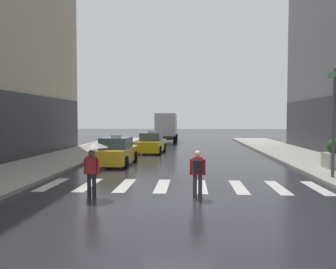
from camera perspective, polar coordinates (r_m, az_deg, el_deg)
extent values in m
plane|color=#26262B|center=(10.82, 1.83, -11.99)|extent=(160.00, 160.00, 0.00)
cube|color=silver|center=(14.89, -19.20, -8.05)|extent=(0.50, 2.80, 0.01)
cube|color=silver|center=(14.37, -13.47, -8.37)|extent=(0.50, 2.80, 0.01)
cube|color=silver|center=(13.99, -7.36, -8.61)|extent=(0.50, 2.80, 0.01)
cube|color=silver|center=(13.78, -0.98, -8.77)|extent=(0.50, 2.80, 0.01)
cube|color=silver|center=(13.74, 5.53, -8.81)|extent=(0.50, 2.80, 0.01)
cube|color=silver|center=(13.87, 11.99, -8.75)|extent=(0.50, 2.80, 0.01)
cube|color=silver|center=(14.17, 18.24, -8.58)|extent=(0.50, 2.80, 0.01)
cube|color=silver|center=(14.63, 24.17, -8.33)|extent=(0.50, 2.80, 0.01)
cylinder|color=#47474C|center=(16.46, 26.48, 1.75)|extent=(0.14, 0.14, 4.80)
cube|color=#196638|center=(16.73, 26.23, 9.14)|extent=(0.04, 0.84, 0.24)
cube|color=gold|center=(20.41, -8.77, -3.47)|extent=(1.92, 4.55, 0.84)
cube|color=#384C5B|center=(20.24, -8.85, -1.41)|extent=(1.66, 2.14, 0.64)
cube|color=silver|center=(20.22, -8.86, -0.26)|extent=(0.61, 0.26, 0.18)
cylinder|color=black|center=(21.95, -10.07, -3.65)|extent=(0.24, 0.67, 0.66)
cylinder|color=black|center=(21.56, -5.67, -3.74)|extent=(0.24, 0.67, 0.66)
cylinder|color=black|center=(19.38, -12.21, -4.51)|extent=(0.24, 0.67, 0.66)
cylinder|color=black|center=(18.93, -7.25, -4.64)|extent=(0.24, 0.67, 0.66)
cube|color=#F2EAB2|center=(22.75, -8.91, -2.73)|extent=(0.20, 0.05, 0.14)
cube|color=#F2EAB2|center=(22.47, -5.79, -2.78)|extent=(0.20, 0.05, 0.14)
cube|color=yellow|center=(27.20, -2.80, -1.90)|extent=(2.04, 4.59, 0.84)
cube|color=#384C5B|center=(27.06, -2.84, -0.36)|extent=(1.71, 2.18, 0.64)
cube|color=silver|center=(27.04, -2.84, 0.51)|extent=(0.61, 0.27, 0.18)
cylinder|color=black|center=(28.70, -4.03, -2.13)|extent=(0.26, 0.67, 0.66)
cylinder|color=black|center=(28.43, -0.64, -2.17)|extent=(0.26, 0.67, 0.66)
cylinder|color=black|center=(26.06, -5.16, -2.62)|extent=(0.26, 0.67, 0.66)
cylinder|color=black|center=(25.76, -1.43, -2.67)|extent=(0.26, 0.67, 0.66)
cube|color=#F2EAB2|center=(29.54, -3.27, -1.46)|extent=(0.20, 0.05, 0.14)
cube|color=#F2EAB2|center=(29.34, -0.84, -1.48)|extent=(0.20, 0.05, 0.14)
cube|color=#2D2D2D|center=(39.25, -0.22, -0.35)|extent=(1.81, 6.60, 0.40)
cube|color=silver|center=(42.49, 0.10, 1.57)|extent=(2.10, 1.80, 2.10)
cube|color=#384C5B|center=(43.41, 0.18, 2.08)|extent=(1.89, 0.04, 0.95)
cube|color=silver|center=(38.30, -0.31, 1.74)|extent=(2.21, 4.80, 2.50)
cylinder|color=black|center=(42.43, -1.26, -0.39)|extent=(0.28, 0.90, 0.90)
cylinder|color=black|center=(42.29, 1.44, -0.40)|extent=(0.28, 0.90, 0.90)
cylinder|color=black|center=(37.91, -1.88, -0.76)|extent=(0.28, 0.90, 0.90)
cylinder|color=black|center=(37.77, 1.14, -0.78)|extent=(0.28, 0.90, 0.90)
cylinder|color=black|center=(12.20, -13.33, -8.40)|extent=(0.14, 0.14, 0.82)
cylinder|color=black|center=(12.15, -12.51, -8.43)|extent=(0.14, 0.14, 0.82)
cube|color=maroon|center=(12.06, -12.96, -5.10)|extent=(0.36, 0.24, 0.60)
sphere|color=brown|center=(12.01, -12.98, -3.12)|extent=(0.22, 0.22, 0.22)
cylinder|color=maroon|center=(12.14, -14.00, -5.30)|extent=(0.09, 0.09, 0.55)
cylinder|color=maroon|center=(12.00, -11.90, -5.37)|extent=(0.09, 0.09, 0.55)
cylinder|color=#4C4C4C|center=(11.99, -12.42, -3.70)|extent=(0.02, 0.02, 1.00)
cone|color=gray|center=(11.95, -12.44, -1.70)|extent=(0.96, 0.96, 0.20)
cylinder|color=#333338|center=(11.76, 4.63, -8.75)|extent=(0.14, 0.14, 0.82)
cylinder|color=#333338|center=(11.76, 5.52, -8.75)|extent=(0.14, 0.14, 0.82)
cube|color=maroon|center=(11.64, 5.09, -5.33)|extent=(0.36, 0.24, 0.60)
sphere|color=beige|center=(11.59, 5.10, -3.27)|extent=(0.22, 0.22, 0.22)
cylinder|color=maroon|center=(11.65, 3.95, -5.57)|extent=(0.09, 0.09, 0.55)
cylinder|color=maroon|center=(11.66, 6.22, -5.57)|extent=(0.09, 0.09, 0.55)
cube|color=black|center=(11.42, 5.11, -5.38)|extent=(0.28, 0.18, 0.40)
cube|color=#A8A399|center=(19.61, 26.76, -4.01)|extent=(1.10, 1.10, 0.80)
sphere|color=#234C23|center=(19.54, 26.80, -1.83)|extent=(0.90, 0.90, 0.90)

